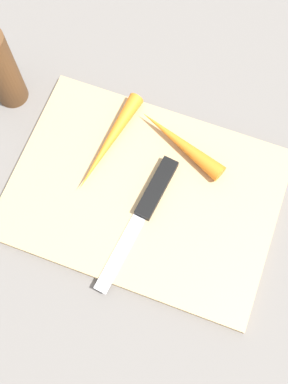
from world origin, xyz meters
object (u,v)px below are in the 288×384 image
cutting_board (144,193)px  carrot_long (109,142)px  carrot_short (181,143)px  pepper_grinder (1,69)px  knife (152,196)px

cutting_board → carrot_long: carrot_long is taller
cutting_board → carrot_short: 0.09m
cutting_board → carrot_short: (-0.02, -0.08, 0.02)m
carrot_short → pepper_grinder: size_ratio=1.06×
cutting_board → pepper_grinder: bearing=-18.8°
knife → carrot_long: bearing=-115.2°
carrot_long → pepper_grinder: (0.17, -0.03, 0.04)m
pepper_grinder → cutting_board: bearing=161.2°
carrot_long → pepper_grinder: 0.18m
cutting_board → carrot_short: bearing=-106.6°
carrot_long → carrot_short: bearing=117.9°
knife → carrot_long: carrot_long is taller
knife → carrot_short: bearing=179.8°
pepper_grinder → carrot_short: bearing=-179.9°
cutting_board → pepper_grinder: pepper_grinder is taller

